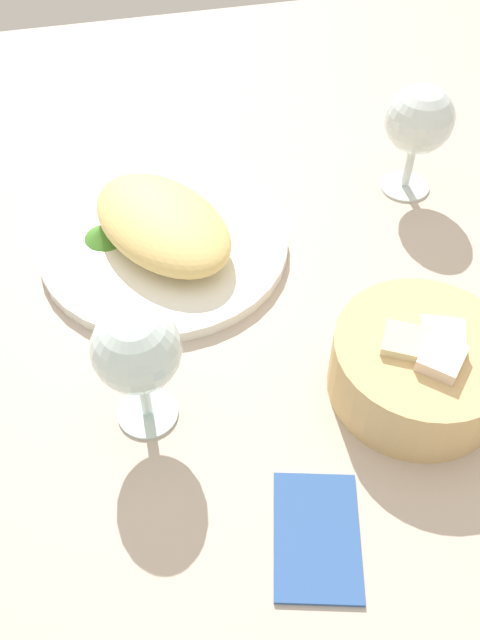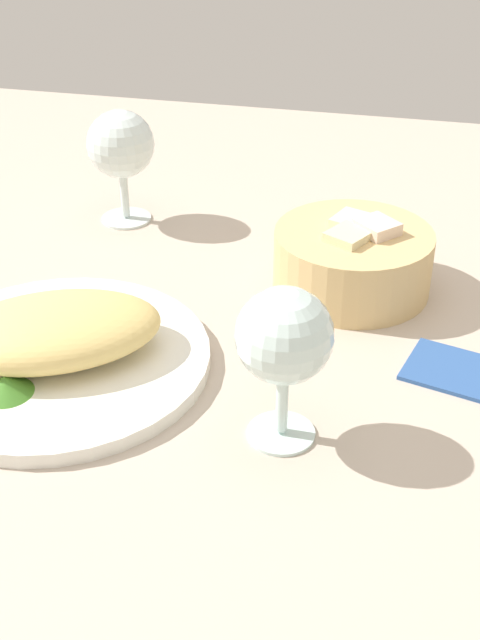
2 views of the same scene
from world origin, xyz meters
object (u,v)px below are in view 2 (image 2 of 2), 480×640
(plate, at_px, (58,359))
(folded_napkin, at_px, (468,372))
(wine_glass_near, at_px, (284,341))
(bread_basket, at_px, (353,259))
(wine_glass_far, at_px, (121,148))

(plate, height_order, folded_napkin, plate)
(plate, bearing_deg, wine_glass_near, -12.80)
(wine_glass_near, xyz_separation_m, folded_napkin, (0.15, 0.12, -0.09))
(plate, distance_m, bread_basket, 0.32)
(bread_basket, bearing_deg, wine_glass_near, -96.20)
(plate, bearing_deg, folded_napkin, 10.63)
(wine_glass_near, height_order, folded_napkin, wine_glass_near)
(bread_basket, height_order, wine_glass_far, wine_glass_far)
(wine_glass_far, height_order, folded_napkin, wine_glass_far)
(wine_glass_near, distance_m, wine_glass_far, 0.44)
(wine_glass_far, bearing_deg, wine_glass_near, -53.85)
(plate, bearing_deg, wine_glass_far, 98.11)
(plate, xyz_separation_m, wine_glass_near, (0.22, -0.05, 0.09))
(plate, height_order, wine_glass_near, wine_glass_near)
(bread_basket, height_order, wine_glass_near, wine_glass_near)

